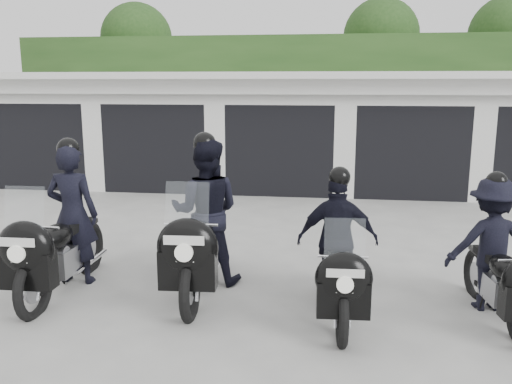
# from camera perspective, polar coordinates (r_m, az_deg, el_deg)

# --- Properties ---
(ground) EXTENTS (80.00, 80.00, 0.00)m
(ground) POSITION_cam_1_polar(r_m,az_deg,el_deg) (7.96, -1.38, -8.61)
(ground) COLOR #9F9F9A
(ground) RESTS_ON ground
(garage_block) EXTENTS (16.40, 6.80, 2.96)m
(garage_block) POSITION_cam_1_polar(r_m,az_deg,el_deg) (15.54, 3.34, 6.67)
(garage_block) COLOR silver
(garage_block) RESTS_ON ground
(background_vegetation) EXTENTS (20.00, 3.90, 5.80)m
(background_vegetation) POSITION_cam_1_polar(r_m,az_deg,el_deg) (20.31, 5.55, 11.59)
(background_vegetation) COLOR #1E3C16
(background_vegetation) RESTS_ON ground
(police_bike_a) EXTENTS (0.72, 2.38, 2.07)m
(police_bike_a) POSITION_cam_1_polar(r_m,az_deg,el_deg) (7.56, -19.74, -3.87)
(police_bike_a) COLOR black
(police_bike_a) RESTS_ON ground
(police_bike_b) EXTENTS (1.01, 2.48, 2.15)m
(police_bike_b) POSITION_cam_1_polar(r_m,az_deg,el_deg) (7.24, -5.59, -3.20)
(police_bike_b) COLOR black
(police_bike_b) RESTS_ON ground
(police_bike_c) EXTENTS (1.01, 2.08, 1.81)m
(police_bike_c) POSITION_cam_1_polar(r_m,az_deg,el_deg) (6.56, 8.66, -6.14)
(police_bike_c) COLOR black
(police_bike_c) RESTS_ON ground
(police_bike_d) EXTENTS (1.11, 2.02, 1.76)m
(police_bike_d) POSITION_cam_1_polar(r_m,az_deg,el_deg) (7.04, 23.93, -5.93)
(police_bike_d) COLOR black
(police_bike_d) RESTS_ON ground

